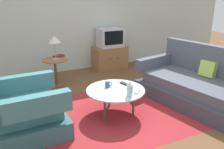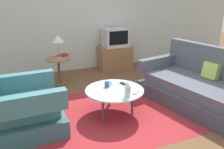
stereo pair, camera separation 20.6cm
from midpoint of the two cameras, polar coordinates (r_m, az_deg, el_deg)
The scene contains 15 objects.
ground_plane at distance 3.62m, azimuth 3.71°, elevation -10.06°, with size 16.00×16.00×0.00m, color brown.
back_wall at distance 5.60m, azimuth -7.93°, elevation 14.74°, with size 9.00×0.12×2.70m, color #B2BCB2.
area_rug at distance 3.69m, azimuth 2.21°, elevation -9.41°, with size 2.43×1.97×0.00m, color maroon.
armchair at distance 3.33m, azimuth -19.44°, elevation -7.88°, with size 0.96×0.99×0.92m.
couch at distance 4.18m, azimuth 21.53°, elevation -2.85°, with size 1.33×2.00×0.93m.
coffee_table at distance 3.53m, azimuth 2.30°, elevation -4.09°, with size 0.88×0.88×0.40m.
side_table at distance 4.76m, azimuth -11.60°, elevation 2.04°, with size 0.48×0.48×0.55m.
tv_stand at distance 5.76m, azimuth 1.74°, elevation 4.16°, with size 0.79×0.47×0.55m.
television at distance 5.64m, azimuth 1.85°, elevation 8.96°, with size 0.58×0.43×0.43m.
table_lamp at distance 4.61m, azimuth -11.71°, elevation 8.25°, with size 0.24×0.24×0.46m.
vase at distance 3.25m, azimuth 5.62°, elevation -3.68°, with size 0.09×0.09×0.22m.
mug at distance 3.59m, azimuth 0.45°, elevation -2.37°, with size 0.12×0.07×0.09m.
tv_remote_dark at distance 3.71m, azimuth 4.55°, elevation -2.31°, with size 0.09×0.17×0.02m.
tv_remote_silver at distance 3.43m, azimuth 7.58°, elevation -4.22°, with size 0.16×0.15×0.02m.
book at distance 4.87m, azimuth -10.66°, elevation 4.61°, with size 0.24×0.21×0.04m.
Camera 2 is at (-1.32, -2.87, 1.76)m, focal length 37.70 mm.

